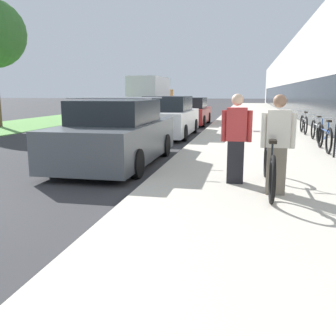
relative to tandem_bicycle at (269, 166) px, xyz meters
name	(u,v)px	position (x,y,z in m)	size (l,w,h in m)	color
sidewalk_slab	(256,119)	(0.21, 18.26, -0.45)	(4.72, 70.00, 0.14)	#BCB5A5
lawn_strip	(96,114)	(-12.27, 22.26, -0.51)	(4.75, 70.00, 0.03)	#5B9347
tandem_bicycle	(269,166)	(0.00, 0.00, 0.00)	(0.52, 2.46, 0.89)	black
person_rider	(277,145)	(0.09, -0.31, 0.40)	(0.52, 0.21, 1.54)	#756B5B
person_bystander	(236,139)	(-0.55, 0.32, 0.40)	(0.53, 0.21, 1.55)	black
cruiser_bike_nearest	(325,137)	(1.73, 4.62, -0.01)	(0.52, 1.84, 0.87)	black
cruiser_bike_middle	(316,130)	(1.86, 6.77, -0.02)	(0.52, 1.74, 0.85)	black
cruiser_bike_farthest	(304,124)	(1.81, 9.19, -0.01)	(0.52, 1.72, 0.87)	black
parked_sedan_curbside	(117,135)	(-3.44, 2.28, 0.19)	(2.01, 4.58, 1.61)	#4C5156
vintage_roadster_curbside	(169,118)	(-3.40, 8.31, 0.20)	(1.87, 4.66, 1.57)	white
parked_sedan_far	(190,112)	(-3.39, 13.92, 0.15)	(1.95, 4.51, 1.46)	maroon
moving_truck	(151,95)	(-8.26, 24.68, 0.97)	(2.43, 7.41, 2.96)	orange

